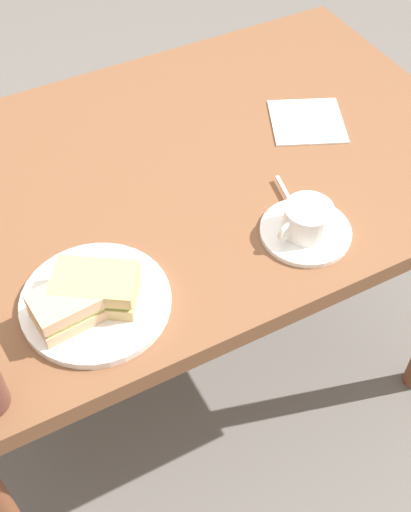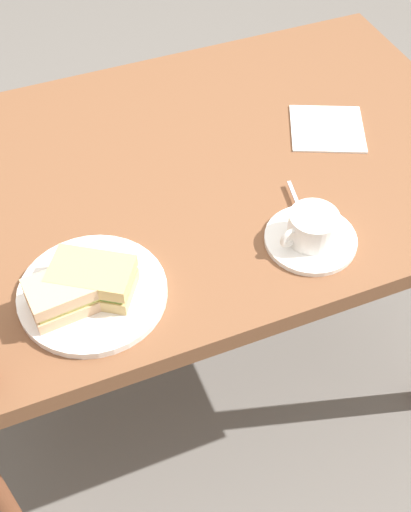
{
  "view_description": "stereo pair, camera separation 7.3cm",
  "coord_description": "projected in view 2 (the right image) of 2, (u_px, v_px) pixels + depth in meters",
  "views": [
    {
      "loc": [
        0.41,
        0.88,
        1.62
      ],
      "look_at": [
        0.07,
        0.25,
        0.78
      ],
      "focal_mm": 46.12,
      "sensor_mm": 36.0,
      "label": 1
    },
    {
      "loc": [
        0.34,
        0.91,
        1.62
      ],
      "look_at": [
        0.07,
        0.25,
        0.78
      ],
      "focal_mm": 46.12,
      "sensor_mm": 36.0,
      "label": 2
    }
  ],
  "objects": [
    {
      "name": "dining_table",
      "position": [
        194.0,
        200.0,
        1.36
      ],
      "size": [
        1.21,
        0.78,
        0.75
      ],
      "color": "brown",
      "rests_on": "ground_plane"
    },
    {
      "name": "sandwich_front",
      "position": [
        92.0,
        279.0,
        1.05
      ],
      "size": [
        0.15,
        0.14,
        0.06
      ],
      "color": "tan",
      "rests_on": "sandwich_plate"
    },
    {
      "name": "napkin",
      "position": [
        327.0,
        128.0,
        1.37
      ],
      "size": [
        0.2,
        0.2,
        0.0
      ],
      "primitive_type": "cube",
      "rotation": [
        0.0,
        0.0,
        -0.42
      ],
      "color": "white",
      "rests_on": "dining_table"
    },
    {
      "name": "coffee_saucer",
      "position": [
        311.0,
        239.0,
        1.16
      ],
      "size": [
        0.16,
        0.16,
        0.01
      ],
      "primitive_type": "cylinder",
      "color": "white",
      "rests_on": "dining_table"
    },
    {
      "name": "sandwich_back",
      "position": [
        65.0,
        294.0,
        1.03
      ],
      "size": [
        0.12,
        0.09,
        0.06
      ],
      "color": "#DEAE84",
      "rests_on": "sandwich_plate"
    },
    {
      "name": "coffee_cup",
      "position": [
        312.0,
        226.0,
        1.13
      ],
      "size": [
        0.11,
        0.09,
        0.05
      ],
      "color": "white",
      "rests_on": "coffee_saucer"
    },
    {
      "name": "sandwich_plate",
      "position": [
        93.0,
        293.0,
        1.08
      ],
      "size": [
        0.25,
        0.25,
        0.01
      ],
      "primitive_type": "cylinder",
      "color": "white",
      "rests_on": "dining_table"
    },
    {
      "name": "spoon",
      "position": [
        299.0,
        205.0,
        1.2
      ],
      "size": [
        0.03,
        0.1,
        0.01
      ],
      "color": "silver",
      "rests_on": "coffee_saucer"
    },
    {
      "name": "ground_plane",
      "position": [
        197.0,
        368.0,
        1.86
      ],
      "size": [
        6.0,
        6.0,
        0.0
      ],
      "primitive_type": "plane",
      "color": "#67625C"
    }
  ]
}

